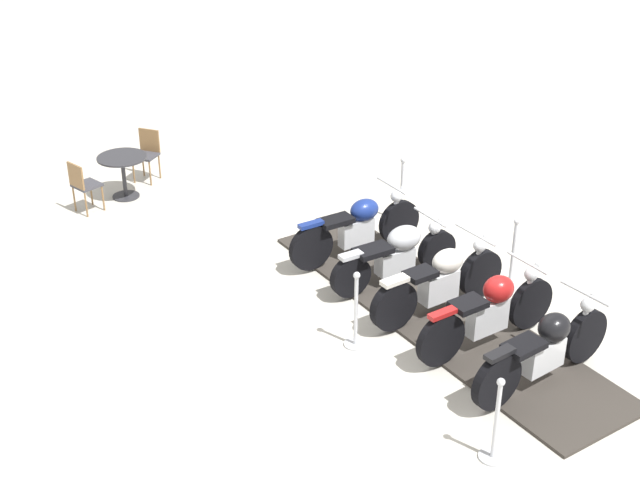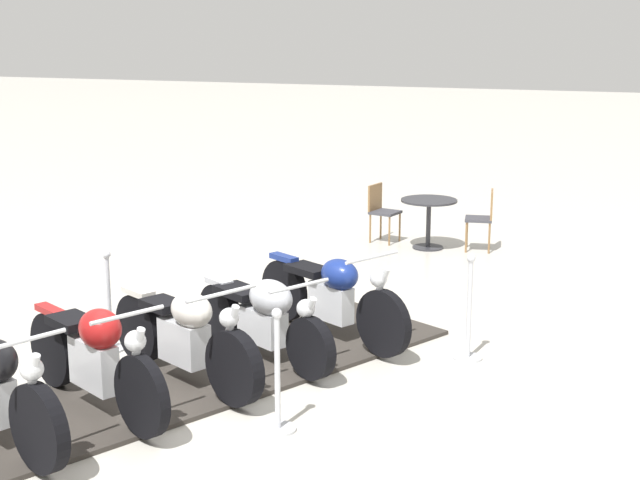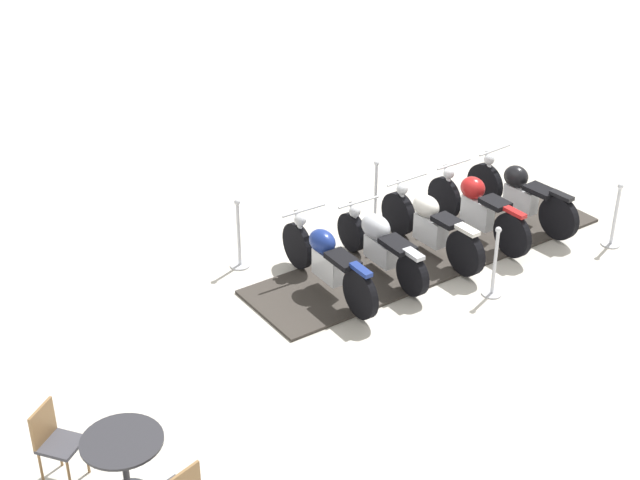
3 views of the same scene
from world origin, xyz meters
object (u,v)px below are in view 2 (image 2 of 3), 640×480
object	(u,v)px
stanchion_right_mid	(278,390)
cafe_chair_near_table	(381,209)
motorcycle_cream	(186,335)
cafe_table	(429,211)
motorcycle_chrome	(264,315)
motorcycle_maroon	(95,356)
motorcycle_navy	(333,294)
stanchion_left_mid	(110,315)
stanchion_right_rear	(469,323)
cafe_chair_across_table	(484,215)

from	to	relation	value
stanchion_right_mid	cafe_chair_near_table	distance (m)	7.13
motorcycle_cream	cafe_chair_near_table	distance (m)	6.42
cafe_table	motorcycle_chrome	bearing A→B (deg)	86.09
motorcycle_maroon	motorcycle_navy	world-z (taller)	motorcycle_maroon
stanchion_right_mid	cafe_table	bearing A→B (deg)	-86.81
stanchion_left_mid	cafe_chair_near_table	bearing A→B (deg)	-102.23
stanchion_right_rear	stanchion_right_mid	size ratio (longest dim) A/B	1.03
motorcycle_maroon	cafe_table	distance (m)	7.21
cafe_table	stanchion_right_mid	bearing A→B (deg)	93.19
cafe_table	stanchion_left_mid	bearing A→B (deg)	69.87
motorcycle_navy	cafe_chair_across_table	size ratio (longest dim) A/B	2.24
motorcycle_chrome	cafe_table	bearing A→B (deg)	115.20
motorcycle_navy	motorcycle_maroon	bearing A→B (deg)	-88.42
motorcycle_navy	motorcycle_chrome	bearing A→B (deg)	-88.25
motorcycle_chrome	motorcycle_navy	bearing A→B (deg)	92.29
stanchion_right_mid	cafe_chair_across_table	world-z (taller)	stanchion_right_mid
motorcycle_cream	cafe_chair_near_table	size ratio (longest dim) A/B	2.27
stanchion_right_mid	motorcycle_cream	bearing A→B (deg)	-27.09
stanchion_right_rear	stanchion_right_mid	xyz separation A→B (m)	(1.17, 2.28, -0.02)
cafe_chair_across_table	motorcycle_navy	bearing A→B (deg)	71.41
motorcycle_maroon	motorcycle_chrome	distance (m)	1.91
motorcycle_navy	stanchion_right_mid	bearing A→B (deg)	-53.56
motorcycle_navy	stanchion_left_mid	bearing A→B (deg)	-124.74
motorcycle_navy	cafe_chair_near_table	world-z (taller)	motorcycle_navy
motorcycle_chrome	motorcycle_navy	xyz separation A→B (m)	(-0.43, -0.85, 0.03)
cafe_chair_across_table	motorcycle_chrome	bearing A→B (deg)	68.45
stanchion_right_rear	cafe_chair_near_table	xyz separation A→B (m)	(2.35, -4.75, 0.14)
stanchion_left_mid	cafe_table	bearing A→B (deg)	-110.13
motorcycle_chrome	cafe_chair_across_table	xyz separation A→B (m)	(-1.18, -5.53, 0.04)
stanchion_left_mid	cafe_chair_near_table	distance (m)	5.92
cafe_chair_near_table	cafe_table	bearing A→B (deg)	-0.00
stanchion_left_mid	cafe_chair_across_table	size ratio (longest dim) A/B	1.17
motorcycle_chrome	stanchion_right_mid	xyz separation A→B (m)	(-0.75, 1.46, -0.14)
motorcycle_navy	cafe_chair_across_table	xyz separation A→B (m)	(-0.75, -4.68, 0.01)
motorcycle_cream	cafe_chair_near_table	world-z (taller)	motorcycle_cream
cafe_chair_across_table	motorcycle_cream	bearing A→B (deg)	66.24
stanchion_right_rear	motorcycle_navy	bearing A→B (deg)	-1.17
motorcycle_cream	motorcycle_navy	world-z (taller)	motorcycle_navy
stanchion_left_mid	motorcycle_cream	bearing A→B (deg)	152.94
motorcycle_cream	cafe_chair_across_table	world-z (taller)	motorcycle_cream
stanchion_right_rear	stanchion_left_mid	size ratio (longest dim) A/B	1.03
motorcycle_chrome	stanchion_right_mid	size ratio (longest dim) A/B	1.77
motorcycle_navy	cafe_chair_near_table	bearing A→B (deg)	128.94
cafe_chair_across_table	stanchion_right_rear	bearing A→B (deg)	89.39
stanchion_right_rear	cafe_chair_near_table	size ratio (longest dim) A/B	1.23
stanchion_right_rear	cafe_chair_across_table	distance (m)	4.77
stanchion_left_mid	cafe_table	world-z (taller)	stanchion_left_mid
stanchion_left_mid	cafe_chair_across_table	world-z (taller)	stanchion_left_mid
cafe_table	cafe_chair_across_table	distance (m)	0.82
stanchion_right_rear	cafe_chair_across_table	world-z (taller)	stanchion_right_rear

